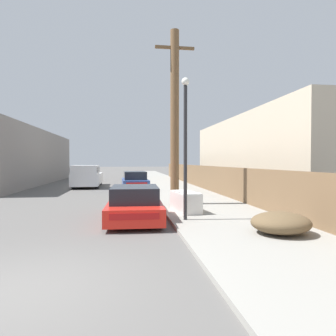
{
  "coord_description": "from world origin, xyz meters",
  "views": [
    {
      "loc": [
        1.75,
        -4.98,
        2.08
      ],
      "look_at": [
        3.63,
        8.56,
        1.77
      ],
      "focal_mm": 32.0,
      "sensor_mm": 36.0,
      "label": 1
    }
  ],
  "objects_px": {
    "brush_pile": "(281,223)",
    "car_parked_mid": "(135,182)",
    "discarded_fridge": "(185,202)",
    "utility_pole": "(175,116)",
    "parked_sports_car_red": "(135,204)",
    "street_lamp": "(185,138)",
    "pickup_truck": "(87,176)"
  },
  "relations": [
    {
      "from": "parked_sports_car_red",
      "to": "pickup_truck",
      "type": "distance_m",
      "value": 14.21
    },
    {
      "from": "street_lamp",
      "to": "discarded_fridge",
      "type": "bearing_deg",
      "value": 78.54
    },
    {
      "from": "brush_pile",
      "to": "street_lamp",
      "type": "bearing_deg",
      "value": 133.96
    },
    {
      "from": "pickup_truck",
      "to": "street_lamp",
      "type": "height_order",
      "value": "street_lamp"
    },
    {
      "from": "brush_pile",
      "to": "car_parked_mid",
      "type": "bearing_deg",
      "value": 104.78
    },
    {
      "from": "street_lamp",
      "to": "brush_pile",
      "type": "distance_m",
      "value": 3.98
    },
    {
      "from": "discarded_fridge",
      "to": "utility_pole",
      "type": "xyz_separation_m",
      "value": [
        -0.09,
        2.11,
        3.63
      ]
    },
    {
      "from": "car_parked_mid",
      "to": "parked_sports_car_red",
      "type": "bearing_deg",
      "value": -93.7
    },
    {
      "from": "discarded_fridge",
      "to": "car_parked_mid",
      "type": "relative_size",
      "value": 0.44
    },
    {
      "from": "car_parked_mid",
      "to": "utility_pole",
      "type": "xyz_separation_m",
      "value": [
        1.61,
        -7.5,
        3.5
      ]
    },
    {
      "from": "discarded_fridge",
      "to": "car_parked_mid",
      "type": "xyz_separation_m",
      "value": [
        -1.7,
        9.61,
        0.13
      ]
    },
    {
      "from": "car_parked_mid",
      "to": "brush_pile",
      "type": "bearing_deg",
      "value": -77.36
    },
    {
      "from": "discarded_fridge",
      "to": "utility_pole",
      "type": "distance_m",
      "value": 4.2
    },
    {
      "from": "discarded_fridge",
      "to": "car_parked_mid",
      "type": "distance_m",
      "value": 9.76
    },
    {
      "from": "discarded_fridge",
      "to": "pickup_truck",
      "type": "bearing_deg",
      "value": 103.76
    },
    {
      "from": "street_lamp",
      "to": "utility_pole",
      "type": "bearing_deg",
      "value": 86.33
    },
    {
      "from": "utility_pole",
      "to": "parked_sports_car_red",
      "type": "bearing_deg",
      "value": -123.85
    },
    {
      "from": "utility_pole",
      "to": "car_parked_mid",
      "type": "bearing_deg",
      "value": 102.14
    },
    {
      "from": "parked_sports_car_red",
      "to": "brush_pile",
      "type": "distance_m",
      "value": 4.96
    },
    {
      "from": "pickup_truck",
      "to": "street_lamp",
      "type": "xyz_separation_m",
      "value": [
        5.07,
        -14.67,
        1.97
      ]
    },
    {
      "from": "car_parked_mid",
      "to": "brush_pile",
      "type": "distance_m",
      "value": 13.93
    },
    {
      "from": "discarded_fridge",
      "to": "street_lamp",
      "type": "xyz_separation_m",
      "value": [
        -0.32,
        -1.6,
        2.36
      ]
    },
    {
      "from": "utility_pole",
      "to": "brush_pile",
      "type": "relative_size",
      "value": 4.93
    },
    {
      "from": "pickup_truck",
      "to": "street_lamp",
      "type": "distance_m",
      "value": 15.64
    },
    {
      "from": "discarded_fridge",
      "to": "utility_pole",
      "type": "bearing_deg",
      "value": 83.69
    },
    {
      "from": "pickup_truck",
      "to": "street_lamp",
      "type": "bearing_deg",
      "value": 108.12
    },
    {
      "from": "car_parked_mid",
      "to": "brush_pile",
      "type": "xyz_separation_m",
      "value": [
        3.55,
        -13.47,
        -0.23
      ]
    },
    {
      "from": "discarded_fridge",
      "to": "parked_sports_car_red",
      "type": "relative_size",
      "value": 0.4
    },
    {
      "from": "discarded_fridge",
      "to": "brush_pile",
      "type": "height_order",
      "value": "discarded_fridge"
    },
    {
      "from": "discarded_fridge",
      "to": "street_lamp",
      "type": "height_order",
      "value": "street_lamp"
    },
    {
      "from": "parked_sports_car_red",
      "to": "street_lamp",
      "type": "xyz_separation_m",
      "value": [
        1.66,
        -0.88,
        2.31
      ]
    },
    {
      "from": "discarded_fridge",
      "to": "brush_pile",
      "type": "relative_size",
      "value": 1.14
    }
  ]
}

